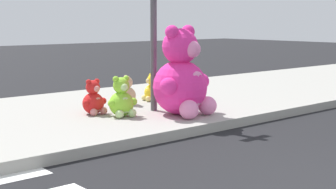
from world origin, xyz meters
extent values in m
cube|color=#9E9B93|center=(0.00, 5.20, 0.07)|extent=(28.00, 4.40, 0.15)
cylinder|color=#4C4C51|center=(1.00, 4.40, 1.75)|extent=(0.11, 0.11, 3.20)
sphere|color=#F22D93|center=(1.10, 3.85, 0.59)|extent=(0.89, 0.89, 0.89)
ellipsoid|color=pink|center=(1.16, 3.53, 0.59)|extent=(0.51, 0.27, 0.58)
sphere|color=#F22D93|center=(1.10, 3.85, 1.26)|extent=(0.58, 0.58, 0.58)
sphere|color=pink|center=(1.14, 3.61, 1.22)|extent=(0.27, 0.27, 0.27)
sphere|color=#F22D93|center=(1.30, 3.88, 1.49)|extent=(0.22, 0.22, 0.22)
sphere|color=#F22D93|center=(1.54, 3.81, 0.66)|extent=(0.28, 0.28, 0.28)
sphere|color=pink|center=(1.41, 3.52, 0.30)|extent=(0.31, 0.31, 0.31)
sphere|color=#F22D93|center=(0.90, 3.82, 1.49)|extent=(0.22, 0.22, 0.22)
sphere|color=#F22D93|center=(0.71, 3.67, 0.66)|extent=(0.28, 0.28, 0.28)
sphere|color=pink|center=(0.92, 3.44, 0.30)|extent=(0.31, 0.31, 0.31)
sphere|color=red|center=(0.04, 4.79, 0.33)|extent=(0.36, 0.36, 0.36)
ellipsoid|color=#DB7B7B|center=(0.04, 4.66, 0.33)|extent=(0.20, 0.09, 0.23)
sphere|color=red|center=(0.04, 4.79, 0.59)|extent=(0.23, 0.23, 0.23)
sphere|color=#DB7B7B|center=(0.04, 4.69, 0.58)|extent=(0.11, 0.11, 0.11)
sphere|color=red|center=(0.12, 4.79, 0.69)|extent=(0.09, 0.09, 0.09)
sphere|color=red|center=(0.21, 4.75, 0.35)|extent=(0.11, 0.11, 0.11)
sphere|color=#DB7B7B|center=(0.14, 4.64, 0.21)|extent=(0.12, 0.12, 0.12)
sphere|color=red|center=(-0.05, 4.78, 0.69)|extent=(0.09, 0.09, 0.09)
sphere|color=red|center=(-0.13, 4.73, 0.35)|extent=(0.11, 0.11, 0.11)
sphere|color=#DB7B7B|center=(-0.05, 4.63, 0.21)|extent=(0.12, 0.12, 0.12)
sphere|color=yellow|center=(1.64, 5.24, 0.31)|extent=(0.32, 0.32, 0.32)
ellipsoid|color=#F0DB80|center=(1.53, 5.27, 0.31)|extent=(0.11, 0.19, 0.21)
sphere|color=yellow|center=(1.64, 5.24, 0.55)|extent=(0.21, 0.21, 0.21)
sphere|color=#F0DB80|center=(1.56, 5.26, 0.53)|extent=(0.10, 0.10, 0.10)
sphere|color=yellow|center=(1.63, 5.17, 0.63)|extent=(0.08, 0.08, 0.08)
sphere|color=yellow|center=(1.57, 5.10, 0.33)|extent=(0.10, 0.10, 0.10)
sphere|color=#F0DB80|center=(1.49, 5.18, 0.20)|extent=(0.11, 0.11, 0.11)
sphere|color=yellow|center=(1.66, 5.31, 0.63)|extent=(0.08, 0.08, 0.08)
sphere|color=yellow|center=(1.64, 5.40, 0.33)|extent=(0.10, 0.10, 0.10)
sphere|color=#F0DB80|center=(1.53, 5.36, 0.20)|extent=(0.11, 0.11, 0.11)
sphere|color=#8CD133|center=(0.28, 4.33, 0.35)|extent=(0.40, 0.40, 0.40)
ellipsoid|color=#B8DE87|center=(0.25, 4.19, 0.35)|extent=(0.23, 0.13, 0.26)
sphere|color=#8CD133|center=(0.28, 4.33, 0.65)|extent=(0.26, 0.26, 0.26)
sphere|color=#B8DE87|center=(0.26, 4.22, 0.63)|extent=(0.12, 0.12, 0.12)
sphere|color=#8CD133|center=(0.37, 4.32, 0.75)|extent=(0.10, 0.10, 0.10)
sphere|color=#8CD133|center=(0.46, 4.25, 0.38)|extent=(0.12, 0.12, 0.12)
sphere|color=#B8DE87|center=(0.36, 4.15, 0.22)|extent=(0.14, 0.14, 0.14)
sphere|color=#8CD133|center=(0.19, 4.35, 0.75)|extent=(0.10, 0.10, 0.10)
sphere|color=#8CD133|center=(0.08, 4.32, 0.38)|extent=(0.12, 0.12, 0.12)
sphere|color=#B8DE87|center=(0.14, 4.19, 0.22)|extent=(0.14, 0.14, 0.14)
sphere|color=tan|center=(1.00, 5.18, 0.31)|extent=(0.33, 0.33, 0.33)
ellipsoid|color=beige|center=(0.89, 5.22, 0.31)|extent=(0.13, 0.19, 0.21)
sphere|color=tan|center=(1.00, 5.18, 0.56)|extent=(0.21, 0.21, 0.21)
sphere|color=beige|center=(0.91, 5.21, 0.54)|extent=(0.10, 0.10, 0.10)
sphere|color=tan|center=(0.97, 5.11, 0.64)|extent=(0.08, 0.08, 0.08)
sphere|color=tan|center=(0.91, 5.05, 0.34)|extent=(0.10, 0.10, 0.10)
sphere|color=beige|center=(0.84, 5.15, 0.21)|extent=(0.11, 0.11, 0.11)
sphere|color=tan|center=(1.03, 5.25, 0.64)|extent=(0.08, 0.08, 0.08)
sphere|color=tan|center=(1.02, 5.34, 0.34)|extent=(0.10, 0.10, 0.10)
sphere|color=beige|center=(0.90, 5.31, 0.21)|extent=(0.11, 0.11, 0.11)
camera|label=1|loc=(-4.27, -2.17, 1.68)|focal=53.59mm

